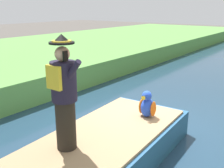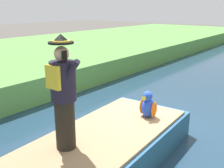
{
  "view_description": "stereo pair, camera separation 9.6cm",
  "coord_description": "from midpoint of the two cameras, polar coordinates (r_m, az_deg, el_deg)",
  "views": [
    {
      "loc": [
        2.81,
        -5.23,
        2.95
      ],
      "look_at": [
        0.02,
        -1.54,
        1.61
      ],
      "focal_mm": 43.23,
      "sensor_mm": 36.0,
      "label": 1
    },
    {
      "loc": [
        2.88,
        -5.17,
        2.95
      ],
      "look_at": [
        0.02,
        -1.54,
        1.61
      ],
      "focal_mm": 43.23,
      "sensor_mm": 36.0,
      "label": 2
    }
  ],
  "objects": [
    {
      "name": "ground_plane",
      "position": [
        6.62,
        7.62,
        -10.45
      ],
      "size": [
        80.0,
        80.0,
        0.0
      ],
      "primitive_type": "plane",
      "color": "#4C4742"
    },
    {
      "name": "canal_water",
      "position": [
        6.6,
        7.63,
        -10.07
      ],
      "size": [
        6.98,
        48.0,
        0.1
      ],
      "primitive_type": "cube",
      "color": "#1E384C",
      "rests_on": "ground"
    },
    {
      "name": "boat",
      "position": [
        5.11,
        -2.54,
        -13.73
      ],
      "size": [
        2.05,
        4.3,
        0.61
      ],
      "color": "#23517A",
      "rests_on": "canal_water"
    },
    {
      "name": "person_pirate",
      "position": [
        4.25,
        -10.72,
        -2.14
      ],
      "size": [
        0.61,
        0.42,
        1.85
      ],
      "rotation": [
        0.0,
        0.0,
        0.17
      ],
      "color": "black",
      "rests_on": "boat"
    },
    {
      "name": "parrot_plush",
      "position": [
        5.67,
        6.98,
        -4.55
      ],
      "size": [
        0.36,
        0.35,
        0.57
      ],
      "color": "blue",
      "rests_on": "boat"
    }
  ]
}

